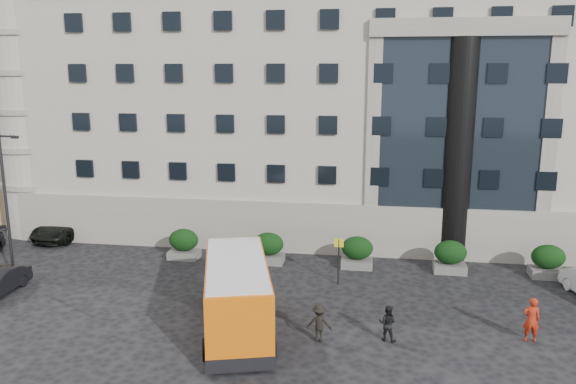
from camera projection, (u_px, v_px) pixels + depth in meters
name	position (u px, v px, depth m)	size (l,w,h in m)	color
ground	(212.00, 317.00, 25.89)	(120.00, 120.00, 0.00)	black
civic_building	(360.00, 98.00, 44.35)	(44.00, 24.00, 18.00)	#A49E91
entrance_column	(458.00, 152.00, 32.69)	(1.80, 1.80, 13.00)	black
apartment_far	(75.00, 72.00, 64.24)	(13.00, 13.00, 22.00)	brown
hedge_a	(184.00, 244.00, 33.81)	(1.80, 1.26, 1.84)	#51514E
hedge_b	(268.00, 248.00, 33.05)	(1.80, 1.26, 1.84)	#51514E
hedge_c	(357.00, 252.00, 32.28)	(1.80, 1.26, 1.84)	#51514E
hedge_d	(450.00, 256.00, 31.52)	(1.80, 1.26, 1.84)	#51514E
hedge_e	(548.00, 261.00, 30.75)	(1.80, 1.26, 1.84)	#51514E
street_lamp	(7.00, 202.00, 29.62)	(1.16, 0.18, 8.00)	#262628
bus_stop_sign	(339.00, 253.00, 29.54)	(0.50, 0.08, 2.52)	#262628
minibus	(237.00, 293.00, 24.18)	(4.56, 8.01, 3.16)	orange
red_truck	(125.00, 193.00, 45.20)	(3.07, 5.75, 2.98)	maroon
parked_car_d	(68.00, 226.00, 38.19)	(2.57, 5.58, 1.55)	black
pedestrian_a	(531.00, 320.00, 23.41)	(0.71, 0.47, 1.94)	#A62310
pedestrian_b	(387.00, 323.00, 23.52)	(0.76, 0.59, 1.56)	black
pedestrian_c	(319.00, 323.00, 23.45)	(1.05, 0.60, 1.62)	black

